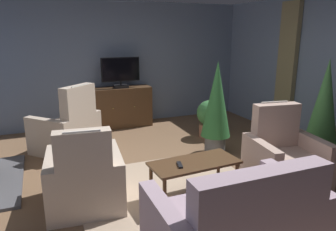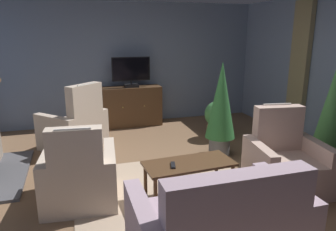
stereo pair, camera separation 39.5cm
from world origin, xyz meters
name	(u,v)px [view 2 (the right image)]	position (x,y,z in m)	size (l,w,h in m)	color
ground_plane	(172,179)	(0.00, 0.00, -0.02)	(6.30, 6.70, 0.04)	brown
wall_back	(130,64)	(0.00, 3.10, 1.31)	(6.30, 0.10, 2.62)	slate
curtain_panel_far	(300,63)	(2.79, 1.01, 1.44)	(0.10, 0.44, 2.20)	#8E7F56
rug_central	(163,185)	(-0.19, -0.19, 0.01)	(2.31, 1.75, 0.01)	tan
tv_cabinet	(132,107)	(-0.05, 2.75, 0.41)	(1.27, 0.46, 0.86)	#352315
television	(131,71)	(-0.05, 2.70, 1.20)	(0.80, 0.20, 0.64)	black
coffee_table	(189,167)	(0.03, -0.59, 0.42)	(1.12, 0.56, 0.47)	#4C331E
tv_remote	(173,165)	(-0.18, -0.63, 0.48)	(0.17, 0.05, 0.02)	black
sofa_floral	(220,228)	(-0.09, -1.71, 0.33)	(1.53, 0.91, 0.98)	#AD93A3
armchair_by_fireplace	(75,128)	(-1.26, 1.67, 0.36)	(1.26, 1.26, 1.18)	#C6B29E
armchair_near_window	(80,177)	(-1.24, -0.30, 0.33)	(0.93, 0.98, 1.05)	#C6B29E
armchair_in_far_corner	(285,163)	(1.34, -0.68, 0.34)	(1.02, 0.95, 1.06)	#BC9E8E
potted_plant_leafy_by_curtain	(332,112)	(2.34, -0.34, 0.88)	(0.49, 0.49, 1.63)	#3D4C5B
potted_plant_on_hearth_side	(221,106)	(1.02, 0.60, 0.85)	(0.49, 0.49, 1.56)	slate
potted_plant_tall_palm_by_window	(217,118)	(1.36, 1.42, 0.39)	(0.49, 0.49, 0.73)	#99664C
cat	(74,160)	(-1.31, 0.82, 0.11)	(0.40, 0.68, 0.23)	gray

